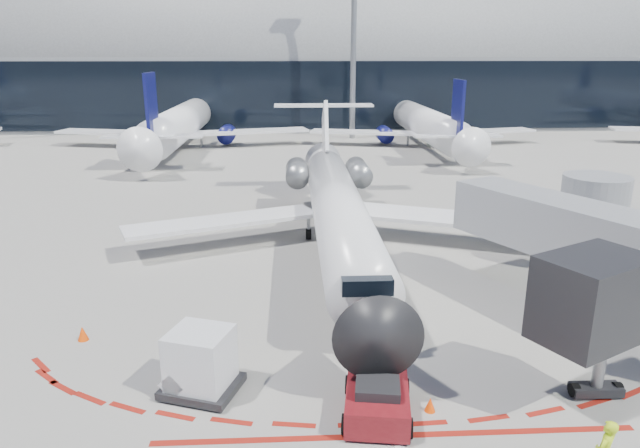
{
  "coord_description": "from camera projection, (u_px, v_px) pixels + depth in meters",
  "views": [
    {
      "loc": [
        -2.9,
        -25.3,
        10.55
      ],
      "look_at": [
        -1.51,
        1.71,
        2.42
      ],
      "focal_mm": 32.0,
      "sensor_mm": 36.0,
      "label": 1
    }
  ],
  "objects": [
    {
      "name": "ground",
      "position": [
        353.0,
        282.0,
        27.37
      ],
      "size": [
        260.0,
        260.0,
        0.0
      ],
      "primitive_type": "plane",
      "color": "slate",
      "rests_on": "ground"
    },
    {
      "name": "apron_centerline",
      "position": [
        349.0,
        267.0,
        29.29
      ],
      "size": [
        0.25,
        40.0,
        0.01
      ],
      "primitive_type": "cube",
      "color": "silver",
      "rests_on": "ground"
    },
    {
      "name": "apron_stop_bar",
      "position": [
        396.0,
        435.0,
        16.38
      ],
      "size": [
        14.0,
        0.25,
        0.01
      ],
      "primitive_type": "cube",
      "color": "maroon",
      "rests_on": "ground"
    },
    {
      "name": "terminal_building",
      "position": [
        309.0,
        67.0,
        87.05
      ],
      "size": [
        150.0,
        24.15,
        24.0
      ],
      "color": "gray",
      "rests_on": "ground"
    },
    {
      "name": "jet_bridge",
      "position": [
        592.0,
        239.0,
        24.11
      ],
      "size": [
        10.03,
        15.2,
        4.9
      ],
      "color": "#92949A",
      "rests_on": "ground"
    },
    {
      "name": "light_mast_centre",
      "position": [
        354.0,
        36.0,
        69.92
      ],
      "size": [
        0.7,
        0.7,
        25.0
      ],
      "primitive_type": "cylinder",
      "color": "gray",
      "rests_on": "ground"
    },
    {
      "name": "regional_jet",
      "position": [
        337.0,
        205.0,
        31.66
      ],
      "size": [
        23.83,
        29.39,
        7.36
      ],
      "color": "white",
      "rests_on": "ground"
    },
    {
      "name": "pushback_tug",
      "position": [
        377.0,
        398.0,
        17.21
      ],
      "size": [
        2.4,
        4.84,
        1.23
      ],
      "rotation": [
        0.0,
        0.0,
        -0.15
      ],
      "color": "#5F0D13",
      "rests_on": "ground"
    },
    {
      "name": "uld_container",
      "position": [
        201.0,
        362.0,
        18.2
      ],
      "size": [
        2.81,
        2.59,
        2.16
      ],
      "rotation": [
        0.0,
        0.0,
        -0.33
      ],
      "color": "black",
      "rests_on": "ground"
    },
    {
      "name": "safety_cone_left",
      "position": [
        83.0,
        333.0,
        21.75
      ],
      "size": [
        0.41,
        0.41,
        0.57
      ],
      "primitive_type": "cone",
      "color": "#FF4705",
      "rests_on": "ground"
    },
    {
      "name": "safety_cone_right",
      "position": [
        430.0,
        404.0,
        17.44
      ],
      "size": [
        0.34,
        0.34,
        0.47
      ],
      "primitive_type": "cone",
      "color": "#FF4705",
      "rests_on": "ground"
    },
    {
      "name": "bg_airliner_1",
      "position": [
        181.0,
        98.0,
        65.72
      ],
      "size": [
        34.28,
        36.29,
        11.09
      ],
      "primitive_type": null,
      "color": "white",
      "rests_on": "ground"
    },
    {
      "name": "bg_airliner_2",
      "position": [
        425.0,
        101.0,
        66.86
      ],
      "size": [
        31.58,
        33.44,
        10.22
      ],
      "primitive_type": null,
      "color": "white",
      "rests_on": "ground"
    }
  ]
}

